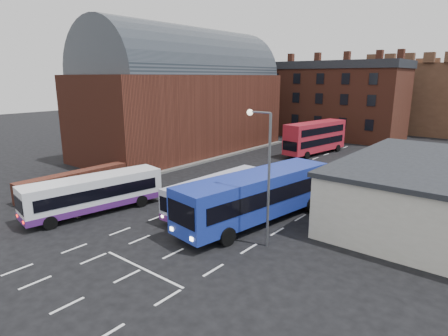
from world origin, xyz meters
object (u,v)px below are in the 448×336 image
Objects in this scene: bus_blue at (256,194)px; street_lamp at (265,166)px; pedestrian_beige at (76,208)px; bus_white_outbound at (94,192)px; pedestrian_red at (50,204)px; bus_white_inbound at (217,191)px; bus_red_double at (315,137)px.

street_lamp is at bearing 139.75° from bus_blue.
bus_blue is at bearing -149.08° from pedestrian_beige.
bus_blue is 9.20× the size of pedestrian_beige.
bus_white_outbound is 3.34m from pedestrian_red.
bus_red_double reaches higher than bus_white_inbound.
bus_blue is at bearing 130.91° from street_lamp.
bus_white_inbound is 1.18× the size of street_lamp.
street_lamp is 5.71× the size of pedestrian_beige.
street_lamp is (5.90, -2.79, 3.32)m from bus_white_inbound.
bus_red_double is at bearing -64.47° from bus_blue.
pedestrian_red is at bearing 89.31° from bus_red_double.
street_lamp is at bearing 24.00° from bus_white_outbound.
bus_white_outbound is at bearing -101.12° from pedestrian_beige.
pedestrian_beige is at bearing -161.10° from pedestrian_red.
bus_red_double reaches higher than pedestrian_beige.
bus_blue is 12.86m from pedestrian_beige.
bus_white_inbound is 3.56m from bus_blue.
bus_white_inbound reaches higher than pedestrian_red.
pedestrian_red is at bearing 16.23° from pedestrian_beige.
bus_red_double is 31.73m from pedestrian_beige.
bus_red_double is 28.71m from street_lamp.
bus_white_inbound is 0.89× the size of bus_red_double.
street_lamp is 16.46m from pedestrian_red.
bus_white_outbound reaches higher than pedestrian_red.
bus_red_double is 7.60× the size of pedestrian_beige.
bus_white_outbound reaches higher than pedestrian_beige.
bus_white_outbound is at bearing 43.28° from bus_white_inbound.
pedestrian_red is at bearing -126.27° from bus_white_outbound.
street_lamp reaches higher than bus_red_double.
bus_white_outbound is 11.88m from bus_blue.
bus_white_inbound is at bearing -137.31° from pedestrian_beige.
bus_white_outbound is at bearing -137.63° from pedestrian_red.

